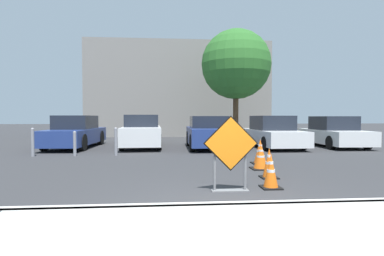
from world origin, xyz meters
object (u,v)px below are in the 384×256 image
at_px(parked_car_second, 142,132).
at_px(parked_car_third, 208,133).
at_px(bollard_third, 33,141).
at_px(parked_car_fifth, 334,133).
at_px(traffic_cone_nearest, 271,171).
at_px(parked_car_nearest, 76,133).
at_px(traffic_cone_third, 261,157).
at_px(parked_car_fourth, 272,133).
at_px(road_closed_sign, 231,150).
at_px(traffic_cone_second, 269,163).
at_px(traffic_cone_fourth, 260,152).
at_px(bollard_second, 75,143).
at_px(bollard_nearest, 116,141).

xyz_separation_m(parked_car_second, parked_car_third, (3.07, -0.71, -0.02)).
bearing_deg(bollard_third, parked_car_fifth, 11.69).
height_order(traffic_cone_nearest, parked_car_nearest, parked_car_nearest).
distance_m(traffic_cone_third, parked_car_fourth, 6.29).
relative_size(road_closed_sign, traffic_cone_second, 2.06).
bearing_deg(parked_car_nearest, road_closed_sign, 124.01).
height_order(traffic_cone_third, bollard_third, bollard_third).
relative_size(traffic_cone_fourth, parked_car_second, 0.16).
bearing_deg(parked_car_fifth, bollard_second, 14.83).
bearing_deg(bollard_nearest, parked_car_third, 32.04).
xyz_separation_m(traffic_cone_fourth, bollard_second, (-6.19, 2.29, 0.12)).
xyz_separation_m(traffic_cone_nearest, bollard_nearest, (-3.97, 5.38, 0.21)).
bearing_deg(bollard_second, parked_car_second, 54.80).
bearing_deg(parked_car_second, traffic_cone_second, 112.84).
height_order(road_closed_sign, parked_car_second, parked_car_second).
distance_m(traffic_cone_nearest, parked_car_fifth, 10.00).
xyz_separation_m(parked_car_fifth, bollard_nearest, (-9.90, -2.66, -0.11)).
relative_size(traffic_cone_third, parked_car_nearest, 0.15).
relative_size(traffic_cone_nearest, bollard_second, 0.77).
xyz_separation_m(traffic_cone_second, parked_car_fourth, (2.57, 6.98, 0.33)).
bearing_deg(parked_car_third, traffic_cone_second, 94.90).
xyz_separation_m(parked_car_fifth, bollard_second, (-11.38, -2.66, -0.18)).
relative_size(parked_car_fifth, bollard_second, 4.64).
height_order(road_closed_sign, parked_car_fifth, parked_car_fifth).
bearing_deg(traffic_cone_fourth, parked_car_second, 126.95).
bearing_deg(road_closed_sign, traffic_cone_third, 60.48).
distance_m(traffic_cone_fourth, parked_car_fifth, 7.18).
bearing_deg(bollard_third, parked_car_nearest, 79.71).
relative_size(parked_car_second, bollard_third, 4.41).
xyz_separation_m(road_closed_sign, parked_car_fifth, (6.80, 8.25, -0.14)).
xyz_separation_m(bollard_nearest, bollard_third, (-2.95, 0.00, -0.00)).
distance_m(traffic_cone_nearest, parked_car_third, 7.75).
distance_m(parked_car_second, bollard_third, 4.76).
height_order(road_closed_sign, traffic_cone_second, road_closed_sign).
xyz_separation_m(traffic_cone_second, parked_car_fifth, (5.64, 7.07, 0.32)).
height_order(parked_car_fifth, bollard_second, parked_car_fifth).
height_order(traffic_cone_fourth, parked_car_fourth, parked_car_fourth).
height_order(traffic_cone_fourth, bollard_third, bollard_third).
height_order(traffic_cone_second, bollard_nearest, bollard_nearest).
xyz_separation_m(parked_car_nearest, parked_car_fifth, (12.29, -0.47, -0.03)).
bearing_deg(bollard_nearest, traffic_cone_second, -45.92).
bearing_deg(road_closed_sign, parked_car_third, 85.26).
height_order(road_closed_sign, traffic_cone_fourth, road_closed_sign).
height_order(traffic_cone_fourth, parked_car_fifth, parked_car_fifth).
bearing_deg(parked_car_fifth, traffic_cone_fourth, 45.36).
bearing_deg(parked_car_fourth, parked_car_second, -5.31).
bearing_deg(parked_car_second, parked_car_nearest, -4.00).
bearing_deg(parked_car_nearest, traffic_cone_fourth, 144.46).
xyz_separation_m(parked_car_third, bollard_second, (-5.24, -2.35, -0.21)).
xyz_separation_m(traffic_cone_third, parked_car_nearest, (-6.82, 6.36, 0.36)).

